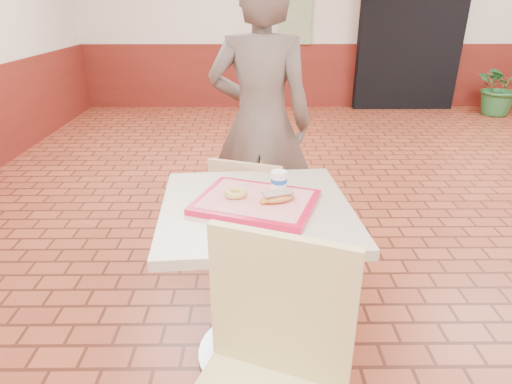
{
  "coord_description": "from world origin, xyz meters",
  "views": [
    {
      "loc": [
        -1.27,
        -2.16,
        1.63
      ],
      "look_at": [
        -1.26,
        -0.54,
        0.9
      ],
      "focal_mm": 30.0,
      "sensor_mm": 36.0,
      "label": 1
    }
  ],
  "objects_px": {
    "serving_tray": "(256,202)",
    "paper_cup": "(279,181)",
    "main_table": "(256,260)",
    "chair_main_back": "(251,220)",
    "long_john_donut": "(277,197)",
    "ring_donut": "(235,193)",
    "potted_plant": "(502,86)",
    "customer": "(261,124)",
    "chair_main_front": "(266,383)"
  },
  "relations": [
    {
      "from": "chair_main_front",
      "to": "paper_cup",
      "type": "bearing_deg",
      "value": 105.47
    },
    {
      "from": "chair_main_back",
      "to": "ring_donut",
      "type": "xyz_separation_m",
      "value": [
        -0.07,
        -0.51,
        0.4
      ]
    },
    {
      "from": "chair_main_front",
      "to": "customer",
      "type": "relative_size",
      "value": 0.56
    },
    {
      "from": "serving_tray",
      "to": "long_john_donut",
      "type": "xyz_separation_m",
      "value": [
        0.09,
        -0.03,
        0.04
      ]
    },
    {
      "from": "ring_donut",
      "to": "potted_plant",
      "type": "relative_size",
      "value": 0.11
    },
    {
      "from": "chair_main_front",
      "to": "long_john_donut",
      "type": "distance_m",
      "value": 0.72
    },
    {
      "from": "chair_main_front",
      "to": "potted_plant",
      "type": "height_order",
      "value": "chair_main_front"
    },
    {
      "from": "chair_main_front",
      "to": "long_john_donut",
      "type": "bearing_deg",
      "value": 105.74
    },
    {
      "from": "customer",
      "to": "ring_donut",
      "type": "relative_size",
      "value": 18.94
    },
    {
      "from": "main_table",
      "to": "paper_cup",
      "type": "xyz_separation_m",
      "value": [
        0.1,
        0.08,
        0.35
      ]
    },
    {
      "from": "potted_plant",
      "to": "serving_tray",
      "type": "bearing_deg",
      "value": -127.51
    },
    {
      "from": "potted_plant",
      "to": "chair_main_back",
      "type": "bearing_deg",
      "value": -130.88
    },
    {
      "from": "main_table",
      "to": "chair_main_back",
      "type": "relative_size",
      "value": 0.96
    },
    {
      "from": "chair_main_back",
      "to": "long_john_donut",
      "type": "bearing_deg",
      "value": 119.54
    },
    {
      "from": "chair_main_front",
      "to": "customer",
      "type": "height_order",
      "value": "customer"
    },
    {
      "from": "customer",
      "to": "long_john_donut",
      "type": "height_order",
      "value": "customer"
    },
    {
      "from": "main_table",
      "to": "chair_main_back",
      "type": "distance_m",
      "value": 0.54
    },
    {
      "from": "chair_main_back",
      "to": "potted_plant",
      "type": "xyz_separation_m",
      "value": [
        3.81,
        4.4,
        -0.05
      ]
    },
    {
      "from": "customer",
      "to": "serving_tray",
      "type": "xyz_separation_m",
      "value": [
        -0.04,
        -1.05,
        -0.06
      ]
    },
    {
      "from": "customer",
      "to": "serving_tray",
      "type": "bearing_deg",
      "value": 94.45
    },
    {
      "from": "main_table",
      "to": "long_john_donut",
      "type": "relative_size",
      "value": 5.32
    },
    {
      "from": "ring_donut",
      "to": "paper_cup",
      "type": "distance_m",
      "value": 0.2
    },
    {
      "from": "chair_main_back",
      "to": "potted_plant",
      "type": "distance_m",
      "value": 5.83
    },
    {
      "from": "main_table",
      "to": "chair_main_back",
      "type": "height_order",
      "value": "chair_main_back"
    },
    {
      "from": "chair_main_back",
      "to": "customer",
      "type": "xyz_separation_m",
      "value": [
        0.06,
        0.51,
        0.42
      ]
    },
    {
      "from": "long_john_donut",
      "to": "chair_main_front",
      "type": "bearing_deg",
      "value": -95.31
    },
    {
      "from": "customer",
      "to": "ring_donut",
      "type": "distance_m",
      "value": 1.03
    },
    {
      "from": "long_john_donut",
      "to": "paper_cup",
      "type": "xyz_separation_m",
      "value": [
        0.01,
        0.12,
        0.02
      ]
    },
    {
      "from": "main_table",
      "to": "chair_main_front",
      "type": "xyz_separation_m",
      "value": [
        0.03,
        -0.68,
        0.0
      ]
    },
    {
      "from": "main_table",
      "to": "ring_donut",
      "type": "distance_m",
      "value": 0.33
    },
    {
      "from": "ring_donut",
      "to": "paper_cup",
      "type": "xyz_separation_m",
      "value": [
        0.19,
        0.06,
        0.03
      ]
    },
    {
      "from": "paper_cup",
      "to": "chair_main_back",
      "type": "bearing_deg",
      "value": 105.09
    },
    {
      "from": "ring_donut",
      "to": "chair_main_front",
      "type": "bearing_deg",
      "value": -80.89
    },
    {
      "from": "ring_donut",
      "to": "potted_plant",
      "type": "height_order",
      "value": "ring_donut"
    },
    {
      "from": "chair_main_back",
      "to": "ring_donut",
      "type": "height_order",
      "value": "ring_donut"
    },
    {
      "from": "ring_donut",
      "to": "potted_plant",
      "type": "bearing_deg",
      "value": 51.72
    },
    {
      "from": "ring_donut",
      "to": "long_john_donut",
      "type": "bearing_deg",
      "value": -18.69
    },
    {
      "from": "main_table",
      "to": "long_john_donut",
      "type": "distance_m",
      "value": 0.34
    },
    {
      "from": "serving_tray",
      "to": "paper_cup",
      "type": "bearing_deg",
      "value": 39.62
    },
    {
      "from": "ring_donut",
      "to": "chair_main_back",
      "type": "bearing_deg",
      "value": 82.69
    },
    {
      "from": "customer",
      "to": "long_john_donut",
      "type": "xyz_separation_m",
      "value": [
        0.05,
        -1.08,
        -0.02
      ]
    },
    {
      "from": "paper_cup",
      "to": "potted_plant",
      "type": "distance_m",
      "value": 6.12
    },
    {
      "from": "customer",
      "to": "potted_plant",
      "type": "xyz_separation_m",
      "value": [
        3.75,
        3.89,
        -0.47
      ]
    },
    {
      "from": "customer",
      "to": "serving_tray",
      "type": "distance_m",
      "value": 1.05
    },
    {
      "from": "chair_main_back",
      "to": "serving_tray",
      "type": "distance_m",
      "value": 0.65
    },
    {
      "from": "main_table",
      "to": "serving_tray",
      "type": "bearing_deg",
      "value": -90.0
    },
    {
      "from": "ring_donut",
      "to": "paper_cup",
      "type": "bearing_deg",
      "value": 17.46
    },
    {
      "from": "main_table",
      "to": "ring_donut",
      "type": "relative_size",
      "value": 8.73
    },
    {
      "from": "serving_tray",
      "to": "chair_main_front",
      "type": "bearing_deg",
      "value": -87.84
    },
    {
      "from": "main_table",
      "to": "customer",
      "type": "distance_m",
      "value": 1.1
    }
  ]
}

